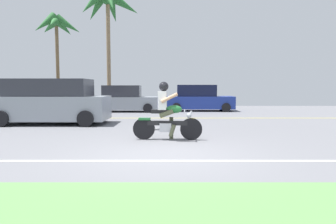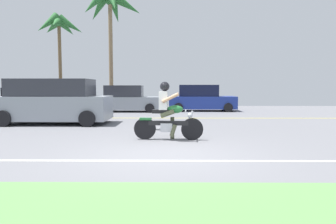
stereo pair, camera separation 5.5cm
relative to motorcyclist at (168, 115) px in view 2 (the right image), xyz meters
The scene contains 11 objects.
ground 1.26m from the motorcyclist, 96.56° to the left, with size 56.00×30.00×0.04m, color slate.
lane_line_near 2.67m from the motorcyclist, 92.61° to the right, with size 50.40×0.12×0.01m, color silver.
lane_line_far 6.23m from the motorcyclist, 91.09° to the left, with size 50.40×0.12×0.01m, color yellow.
motorcyclist is the anchor object (origin of this frame).
suv_nearby 6.21m from the motorcyclist, 141.57° to the left, with size 4.78×2.20×1.88m.
parked_car_0 14.35m from the motorcyclist, 130.09° to the left, with size 4.50×2.09×1.51m.
parked_car_1 10.56m from the motorcyclist, 104.79° to the left, with size 3.99×1.92×1.65m.
parked_car_2 10.98m from the motorcyclist, 79.25° to the left, with size 4.32×2.01×1.69m.
palm_tree_0 15.83m from the motorcyclist, 121.44° to the left, with size 3.41×3.64×6.74m.
palm_tree_1 15.37m from the motorcyclist, 107.96° to the left, with size 4.47×4.57×8.67m.
motorcyclist_distant 10.62m from the motorcyclist, 137.71° to the left, with size 0.82×1.48×1.35m.
Camera 2 is at (0.21, -6.79, 1.54)m, focal length 32.16 mm.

